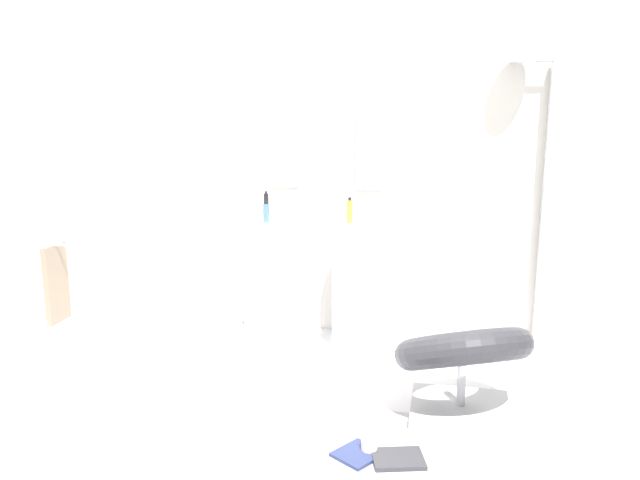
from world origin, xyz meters
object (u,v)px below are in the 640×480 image
pedestal_sink_left (278,278)px  pedestal_sink_right (364,282)px  lounge_chair (463,358)px  soap_bottle_amber (350,211)px  soap_bottle_blue (266,213)px  towel_rack (52,286)px  coffee_mug (369,446)px  magazine_charcoal (398,459)px  magazine_navy (358,454)px  shower_column (550,201)px  soap_bottle_black (266,205)px

pedestal_sink_left → pedestal_sink_right: 0.65m
lounge_chair → soap_bottle_amber: bearing=129.7°
soap_bottle_blue → pedestal_sink_left: bearing=70.6°
soap_bottle_amber → pedestal_sink_right: bearing=18.2°
lounge_chair → towel_rack: bearing=-179.9°
pedestal_sink_right → towel_rack: 2.11m
lounge_chair → pedestal_sink_right: bearing=124.8°
pedestal_sink_left → lounge_chair: (1.34, -1.00, -0.12)m
coffee_mug → pedestal_sink_left: bearing=119.9°
pedestal_sink_left → lounge_chair: 1.68m
magazine_charcoal → soap_bottle_blue: (-1.07, 1.45, 0.96)m
pedestal_sink_right → soap_bottle_blue: soap_bottle_blue is taller
coffee_mug → magazine_navy: bearing=-142.7°
coffee_mug → pedestal_sink_right: bearing=98.5°
shower_column → towel_rack: (-3.13, -1.20, -0.45)m
lounge_chair → pedestal_sink_left: bearing=143.4°
pedestal_sink_left → magazine_charcoal: pedestal_sink_left is taller
pedestal_sink_right → coffee_mug: (0.23, -1.53, -0.42)m
towel_rack → pedestal_sink_left: bearing=39.9°
magazine_charcoal → shower_column: bearing=48.5°
towel_rack → magazine_charcoal: bearing=-14.5°
pedestal_sink_left → towel_rack: size_ratio=1.07×
magazine_navy → soap_bottle_amber: (-0.28, 1.53, 0.98)m
pedestal_sink_left → soap_bottle_blue: soap_bottle_blue is taller
coffee_mug → soap_bottle_blue: 1.92m
magazine_navy → soap_bottle_blue: size_ratio=1.42×
soap_bottle_black → coffee_mug: bearing=-58.5°
pedestal_sink_right → shower_column: 1.43m
pedestal_sink_left → soap_bottle_blue: bearing=-109.4°
shower_column → towel_rack: 3.38m
pedestal_sink_right → coffee_mug: 1.60m
towel_rack → soap_bottle_black: 1.58m
lounge_chair → soap_bottle_black: bearing=143.6°
pedestal_sink_right → shower_column: bearing=8.9°
magazine_navy → soap_bottle_blue: bearing=155.7°
pedestal_sink_right → lounge_chair: (0.69, -1.00, -0.12)m
magazine_navy → magazine_charcoal: bearing=32.3°
coffee_mug → soap_bottle_black: 2.10m
towel_rack → magazine_charcoal: towel_rack is taller
lounge_chair → soap_bottle_blue: soap_bottle_blue is taller
magazine_charcoal → coffee_mug: size_ratio=3.03×
soap_bottle_black → soap_bottle_amber: bearing=-9.0°
pedestal_sink_right → magazine_charcoal: 1.68m
magazine_charcoal → soap_bottle_black: soap_bottle_black is taller
pedestal_sink_left → magazine_charcoal: (1.03, -1.58, -0.45)m
lounge_chair → towel_rack: 2.55m
pedestal_sink_left → pedestal_sink_right: bearing=0.0°
pedestal_sink_right → lounge_chair: size_ratio=0.98×
shower_column → pedestal_sink_right: bearing=-171.1°
magazine_charcoal → coffee_mug: bearing=147.3°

